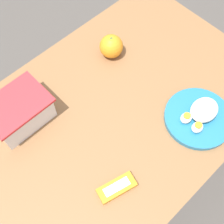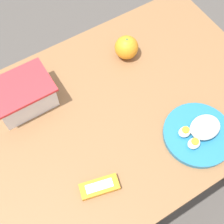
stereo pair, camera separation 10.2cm
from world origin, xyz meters
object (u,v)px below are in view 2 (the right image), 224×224
(orange_fruit, at_px, (126,47))
(rice_plate, at_px, (199,133))
(food_container, at_px, (24,96))
(candy_bar, at_px, (99,187))

(orange_fruit, height_order, rice_plate, orange_fruit)
(food_container, bearing_deg, orange_fruit, -0.58)
(orange_fruit, height_order, candy_bar, orange_fruit)
(rice_plate, bearing_deg, candy_bar, 176.85)
(rice_plate, distance_m, candy_bar, 0.36)
(rice_plate, relative_size, candy_bar, 1.80)
(food_container, height_order, rice_plate, food_container)
(rice_plate, height_order, candy_bar, rice_plate)
(orange_fruit, distance_m, rice_plate, 0.40)
(food_container, height_order, candy_bar, food_container)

